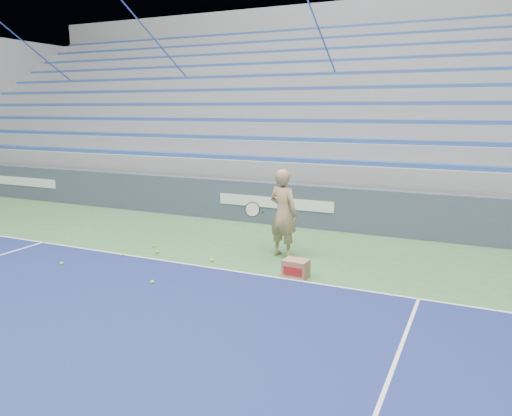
{
  "coord_description": "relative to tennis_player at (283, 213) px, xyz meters",
  "views": [
    {
      "loc": [
        4.9,
        3.94,
        3.01
      ],
      "look_at": [
        1.01,
        12.38,
        1.15
      ],
      "focal_mm": 35.0,
      "sensor_mm": 36.0,
      "label": 1
    }
  ],
  "objects": [
    {
      "name": "tennis_ball_4",
      "position": [
        -3.01,
        -1.41,
        -0.88
      ],
      "size": [
        0.07,
        0.07,
        0.07
      ],
      "primitive_type": "sphere",
      "color": "#BCE52F",
      "rests_on": "ground"
    },
    {
      "name": "tennis_ball_3",
      "position": [
        -2.84,
        -0.57,
        -0.88
      ],
      "size": [
        0.07,
        0.07,
        0.07
      ],
      "primitive_type": "sphere",
      "color": "#BCE52F",
      "rests_on": "ground"
    },
    {
      "name": "sponsor_barrier",
      "position": [
        -1.24,
        2.68,
        -0.36
      ],
      "size": [
        30.0,
        0.32,
        1.1
      ],
      "color": "#394457",
      "rests_on": "ground"
    },
    {
      "name": "bleachers",
      "position": [
        -1.24,
        8.4,
        1.44
      ],
      "size": [
        31.0,
        9.15,
        7.3
      ],
      "color": "gray",
      "rests_on": "ground"
    },
    {
      "name": "tennis_ball_1",
      "position": [
        -1.15,
        -0.95,
        -0.88
      ],
      "size": [
        0.07,
        0.07,
        0.07
      ],
      "primitive_type": "sphere",
      "color": "#BCE52F",
      "rests_on": "ground"
    },
    {
      "name": "tennis_player",
      "position": [
        0.0,
        0.0,
        0.0
      ],
      "size": [
        0.99,
        0.92,
        1.82
      ],
      "color": "tan",
      "rests_on": "ground"
    },
    {
      "name": "tennis_ball_5",
      "position": [
        -3.71,
        -2.37,
        -0.88
      ],
      "size": [
        0.07,
        0.07,
        0.07
      ],
      "primitive_type": "sphere",
      "color": "#BCE52F",
      "rests_on": "ground"
    },
    {
      "name": "ball_box",
      "position": [
        0.7,
        -1.13,
        -0.75
      ],
      "size": [
        0.45,
        0.36,
        0.33
      ],
      "color": "#976B49",
      "rests_on": "ground"
    },
    {
      "name": "tennis_ball_2",
      "position": [
        -2.49,
        -0.92,
        -0.88
      ],
      "size": [
        0.07,
        0.07,
        0.07
      ],
      "primitive_type": "sphere",
      "color": "#BCE52F",
      "rests_on": "ground"
    },
    {
      "name": "tennis_ball_0",
      "position": [
        -1.46,
        -2.5,
        -0.88
      ],
      "size": [
        0.07,
        0.07,
        0.07
      ],
      "primitive_type": "sphere",
      "color": "#BCE52F",
      "rests_on": "ground"
    }
  ]
}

